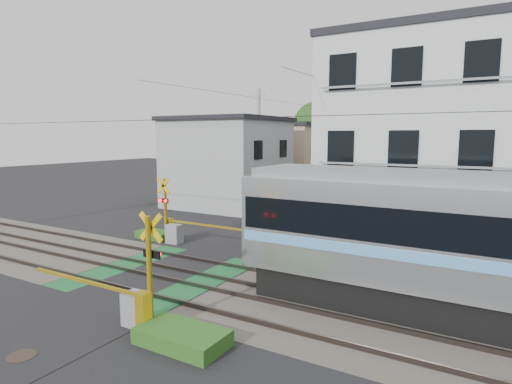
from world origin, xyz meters
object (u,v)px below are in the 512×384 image
Objects in this scene: crossing_signal_near at (137,301)px; crossing_signal_far at (173,228)px; apartment_block at (452,143)px; manhole_cover at (22,356)px; pedestrian at (401,179)px.

crossing_signal_far is (-5.17, 7.31, 0.00)m from crossing_signal_near.
apartment_block is at bearing 65.78° from crossing_signal_near.
apartment_block is at bearing 65.47° from manhole_cover.
crossing_signal_near and crossing_signal_far have the same top height.
pedestrian is 2.41× the size of manhole_cover.
apartment_block is 6.52× the size of pedestrian.
pedestrian is at bearing 89.38° from manhole_cover.
pedestrian is (-6.70, 22.39, -3.87)m from apartment_block.
crossing_signal_near is 7.31× the size of manhole_cover.
crossing_signal_far is at bearing 68.59° from pedestrian.
crossing_signal_near is 2.79m from manhole_cover.
crossing_signal_far is 13.14m from apartment_block.
pedestrian is at bearing 106.66° from apartment_block.
crossing_signal_far reaches higher than manhole_cover.
crossing_signal_far is 28.57m from pedestrian.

